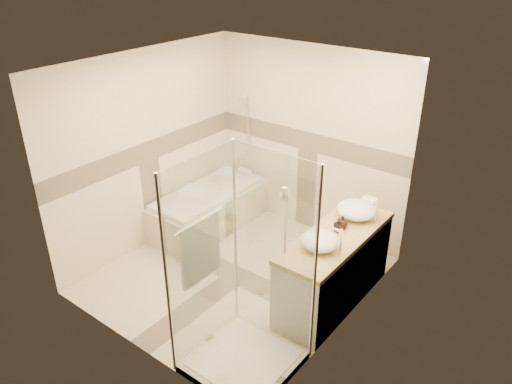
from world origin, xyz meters
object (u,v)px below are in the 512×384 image
Objects in this scene: bathtub at (209,207)px; vessel_sink_far at (320,241)px; amenity_bottle_a at (339,225)px; vessel_sink_near at (356,210)px; amenity_bottle_b at (343,222)px; vanity at (334,268)px; shower_enclosure at (238,314)px.

vessel_sink_far is at bearing -17.50° from bathtub.
amenity_bottle_a reaches higher than bathtub.
amenity_bottle_b is at bearing -90.00° from vessel_sink_near.
vessel_sink_near reaches higher than bathtub.
vessel_sink_far and amenity_bottle_a have the same top height.
amenity_bottle_b is at bearing 90.00° from amenity_bottle_a.
vanity is at bearing -82.27° from amenity_bottle_b.
vessel_sink_near is 2.99× the size of amenity_bottle_b.
vessel_sink_near is 0.78m from vessel_sink_far.
amenity_bottle_b reaches higher than vanity.
amenity_bottle_b is (0.00, 0.47, -0.01)m from vessel_sink_far.
bathtub is 10.76× the size of amenity_bottle_a.
amenity_bottle_a is (0.27, 1.33, 0.42)m from shower_enclosure.
vessel_sink_far is at bearing -93.55° from vanity.
vessel_sink_far is at bearing -90.00° from amenity_bottle_b.
vessel_sink_far is at bearing 73.96° from shower_enclosure.
vessel_sink_near is (0.27, 1.73, 0.43)m from shower_enclosure.
shower_enclosure is 1.50m from amenity_bottle_b.
amenity_bottle_a is (-0.02, 0.06, 0.50)m from vanity.
bathtub is 2.23m from amenity_bottle_b.
bathtub is 2.22m from vessel_sink_near.
amenity_bottle_a is (0.00, 0.38, 0.00)m from vessel_sink_far.
amenity_bottle_a is at bearing -90.00° from amenity_bottle_b.
vanity is 4.12× the size of vessel_sink_far.
vanity is 0.52m from amenity_bottle_b.
shower_enclosure reaches higher than vessel_sink_near.
amenity_bottle_a is at bearing 108.50° from vanity.
vessel_sink_far is 2.49× the size of amenity_bottle_a.
shower_enclosure is 4.64× the size of vessel_sink_near.
vessel_sink_far is 0.38m from amenity_bottle_a.
shower_enclosure is 12.91× the size of amenity_bottle_a.
vessel_sink_far is at bearing -90.00° from vessel_sink_near.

